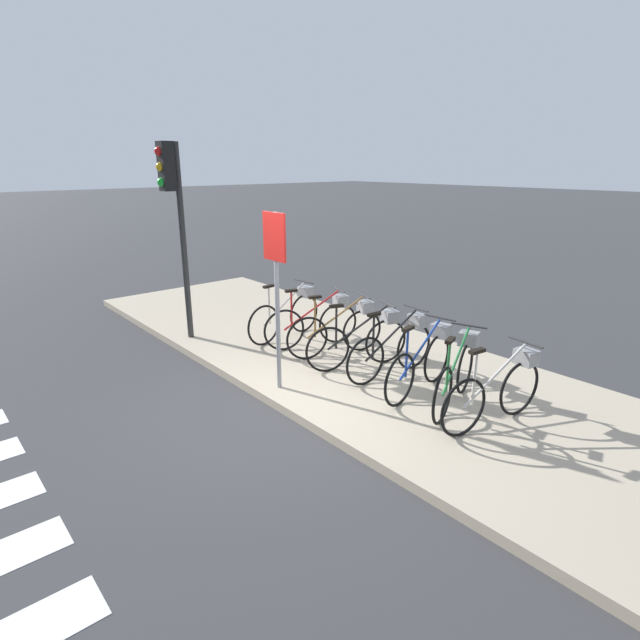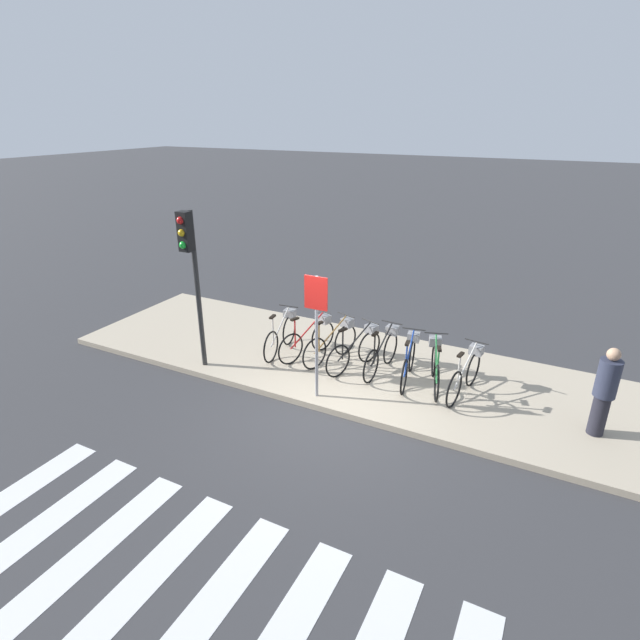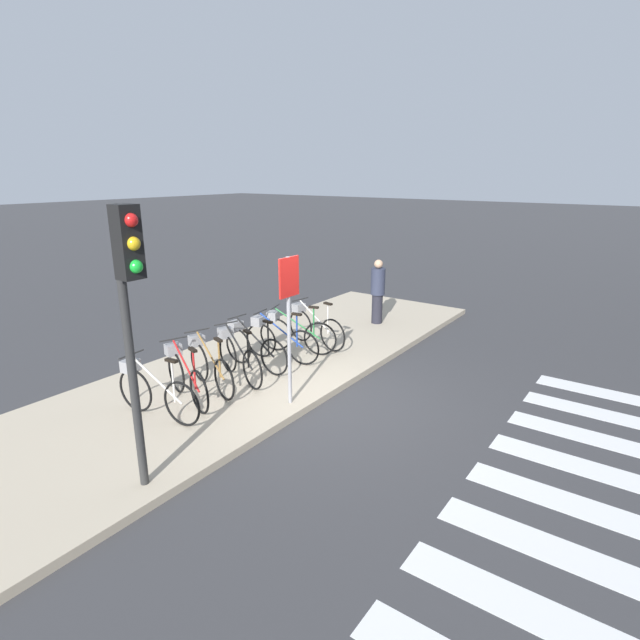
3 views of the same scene
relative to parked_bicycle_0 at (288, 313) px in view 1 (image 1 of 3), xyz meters
The scene contains 12 objects.
ground_plane 2.67m from the parked_bicycle_0, 39.27° to the right, with size 120.00×120.00×0.00m, color #38383A.
sidewalk 2.09m from the parked_bicycle_0, ahead, with size 13.33×3.63×0.12m.
parked_bicycle_0 is the anchor object (origin of this frame).
parked_bicycle_1 0.67m from the parked_bicycle_0, ahead, with size 0.65×1.57×1.01m.
parked_bicycle_2 1.21m from the parked_bicycle_0, ahead, with size 0.63×1.58×1.01m.
parked_bicycle_3 1.79m from the parked_bicycle_0, ahead, with size 0.66×1.56×1.01m.
parked_bicycle_4 2.31m from the parked_bicycle_0, ahead, with size 0.46×1.64×1.01m.
parked_bicycle_5 2.89m from the parked_bicycle_0, ahead, with size 0.46×1.63×1.01m.
parked_bicycle_6 3.41m from the parked_bicycle_0, ahead, with size 0.65×1.57×1.01m.
parked_bicycle_7 4.01m from the parked_bicycle_0, ahead, with size 0.46×1.63×1.01m.
traffic_light 2.63m from the parked_bicycle_0, 128.56° to the right, with size 0.24×0.40×3.25m.
sign_post 2.37m from the parked_bicycle_0, 41.13° to the right, with size 0.44×0.07×2.35m.
Camera 1 is at (4.61, -3.34, 3.04)m, focal length 28.00 mm.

